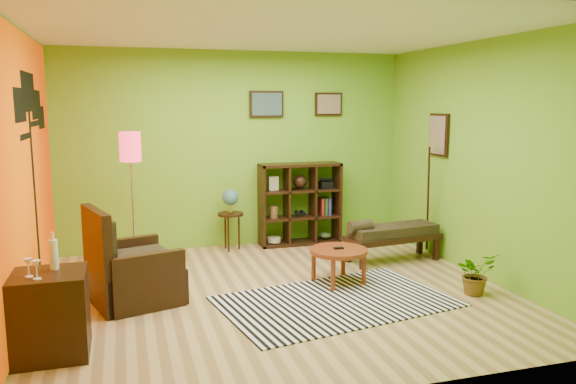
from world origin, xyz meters
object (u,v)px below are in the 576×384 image
object	(u,v)px
side_cabinet	(50,314)
globe_table	(230,204)
floor_lamp	(131,160)
cube_shelf	(301,204)
potted_plant	(475,278)
armchair	(130,273)
bench	(391,233)
coffee_table	(339,254)

from	to	relation	value
side_cabinet	globe_table	bearing A→B (deg)	54.73
floor_lamp	cube_shelf	distance (m)	2.66
potted_plant	side_cabinet	bearing A→B (deg)	-175.72
armchair	cube_shelf	xyz separation A→B (m)	(2.47, 1.85, 0.29)
cube_shelf	potted_plant	xyz separation A→B (m)	(1.15, -2.65, -0.42)
globe_table	armchair	bearing A→B (deg)	-128.29
armchair	side_cabinet	distance (m)	1.30
side_cabinet	bench	world-z (taller)	side_cabinet
armchair	potted_plant	world-z (taller)	armchair
armchair	floor_lamp	bearing A→B (deg)	85.82
armchair	bench	bearing A→B (deg)	10.58
armchair	bench	distance (m)	3.37
floor_lamp	bench	world-z (taller)	floor_lamp
armchair	potted_plant	bearing A→B (deg)	-12.53
armchair	floor_lamp	distance (m)	1.48
potted_plant	bench	bearing A→B (deg)	102.08
armchair	globe_table	distance (m)	2.29
cube_shelf	bench	xyz separation A→B (m)	(0.85, -1.23, -0.22)
coffee_table	armchair	bearing A→B (deg)	179.14
coffee_table	side_cabinet	size ratio (longest dim) A/B	0.65
side_cabinet	potted_plant	bearing A→B (deg)	4.28
potted_plant	armchair	bearing A→B (deg)	167.47
globe_table	bench	bearing A→B (deg)	-31.28
coffee_table	floor_lamp	size ratio (longest dim) A/B	0.38
potted_plant	floor_lamp	bearing A→B (deg)	153.04
floor_lamp	coffee_table	bearing A→B (deg)	-24.71
floor_lamp	globe_table	size ratio (longest dim) A/B	1.98
coffee_table	globe_table	size ratio (longest dim) A/B	0.76
coffee_table	cube_shelf	xyz separation A→B (m)	(0.14, 1.88, 0.25)
globe_table	potted_plant	bearing A→B (deg)	-49.40
side_cabinet	bench	size ratio (longest dim) A/B	0.77
armchair	globe_table	world-z (taller)	armchair
side_cabinet	floor_lamp	xyz separation A→B (m)	(0.72, 2.12, 1.05)
coffee_table	cube_shelf	world-z (taller)	cube_shelf
bench	potted_plant	world-z (taller)	bench
coffee_table	bench	bearing A→B (deg)	33.37
floor_lamp	potted_plant	size ratio (longest dim) A/B	3.72
bench	potted_plant	distance (m)	1.47
floor_lamp	globe_table	bearing A→B (deg)	30.34
floor_lamp	potted_plant	world-z (taller)	floor_lamp
coffee_table	side_cabinet	world-z (taller)	side_cabinet
floor_lamp	cube_shelf	xyz separation A→B (m)	(2.39, 0.85, -0.80)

